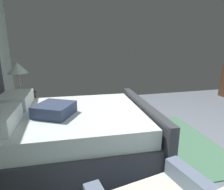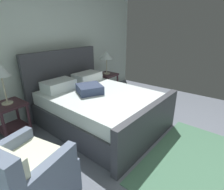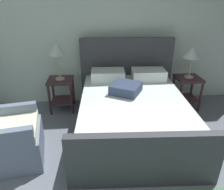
# 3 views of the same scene
# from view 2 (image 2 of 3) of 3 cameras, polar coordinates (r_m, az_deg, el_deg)

# --- Properties ---
(ground_plane) EXTENTS (5.36, 6.05, 0.02)m
(ground_plane) POSITION_cam_2_polar(r_m,az_deg,el_deg) (2.80, 27.80, -19.89)
(ground_plane) COLOR slate
(wall_back) EXTENTS (5.48, 0.12, 2.77)m
(wall_back) POSITION_cam_2_polar(r_m,az_deg,el_deg) (3.89, -19.28, 15.30)
(wall_back) COLOR silver
(wall_back) RESTS_ON ground
(bed) EXTENTS (1.77, 2.19, 1.28)m
(bed) POSITION_cam_2_polar(r_m,az_deg,el_deg) (3.27, -4.84, -3.42)
(bed) COLOR #383A40
(bed) RESTS_ON ground
(nightstand_right) EXTENTS (0.44, 0.44, 0.60)m
(nightstand_right) POSITION_cam_2_polar(r_m,az_deg,el_deg) (4.49, -1.66, 4.34)
(nightstand_right) COLOR #3C232A
(nightstand_right) RESTS_ON ground
(table_lamp_right) EXTENTS (0.33, 0.33, 0.55)m
(table_lamp_right) POSITION_cam_2_polar(r_m,az_deg,el_deg) (4.34, -1.75, 12.44)
(table_lamp_right) COLOR #B7B293
(table_lamp_right) RESTS_ON nightstand_right
(nightstand_left) EXTENTS (0.44, 0.44, 0.60)m
(nightstand_left) POSITION_cam_2_polar(r_m,az_deg,el_deg) (3.26, -29.67, -5.58)
(nightstand_left) COLOR #3C232A
(nightstand_left) RESTS_ON ground
(table_lamp_left) EXTENTS (0.27, 0.27, 0.65)m
(table_lamp_left) POSITION_cam_2_polar(r_m,az_deg,el_deg) (3.04, -32.17, 6.68)
(table_lamp_left) COLOR #B7B293
(table_lamp_left) RESTS_ON nightstand_left
(armchair) EXTENTS (0.85, 0.84, 0.90)m
(armchair) POSITION_cam_2_polar(r_m,az_deg,el_deg) (2.08, -26.19, -23.00)
(armchair) COLOR slate
(armchair) RESTS_ON ground
(area_rug) EXTENTS (1.90, 1.10, 0.01)m
(area_rug) POSITION_cam_2_polar(r_m,az_deg,el_deg) (2.81, 23.70, -18.53)
(area_rug) COLOR #487659
(area_rug) RESTS_ON ground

